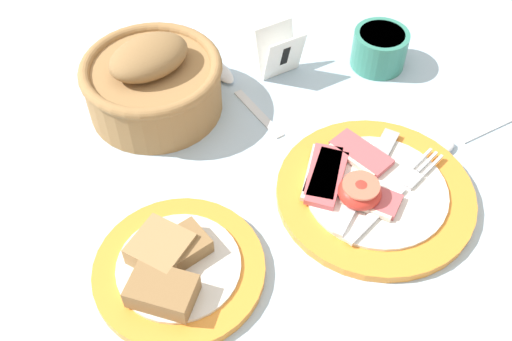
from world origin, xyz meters
The scene contains 8 objects.
ground_plane centered at (0.00, 0.00, 0.00)m, with size 3.00×3.00×0.00m, color #A3BCD1.
breakfast_plate centered at (0.04, 0.01, 0.01)m, with size 0.24×0.24×0.04m.
bread_plate centered at (-0.21, -0.01, 0.01)m, with size 0.19×0.19×0.04m.
sugar_cup centered at (0.17, 0.23, 0.03)m, with size 0.08×0.08×0.06m.
bread_basket centered at (-0.16, 0.26, 0.05)m, with size 0.19×0.19×0.11m.
number_card centered at (0.03, 0.26, 0.04)m, with size 0.07×0.05×0.07m.
teaspoon_by_saucer centered at (0.18, 0.04, 0.01)m, with size 0.19×0.05×0.01m.
teaspoon_near_cup centered at (-0.05, 0.27, 0.01)m, with size 0.06×0.19×0.01m.
Camera 1 is at (-0.25, -0.36, 0.58)m, focal length 42.00 mm.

